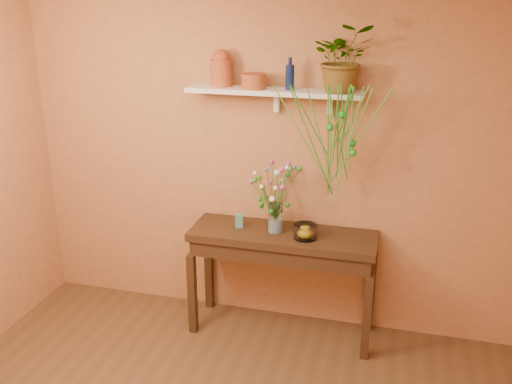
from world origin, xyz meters
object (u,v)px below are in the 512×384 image
(blue_bottle, at_px, (290,77))
(glass_bowl, at_px, (305,232))
(glass_vase, at_px, (275,220))
(bouquet, at_px, (275,184))
(spider_plant, at_px, (343,58))
(sideboard, at_px, (283,247))
(terracotta_jug, at_px, (221,69))

(blue_bottle, bearing_deg, glass_bowl, -44.17)
(glass_vase, distance_m, bouquet, 0.29)
(glass_bowl, bearing_deg, glass_vase, 167.06)
(blue_bottle, relative_size, spider_plant, 0.50)
(glass_vase, xyz_separation_m, bouquet, (-0.01, 0.01, 0.28))
(sideboard, height_order, spider_plant, spider_plant)
(sideboard, xyz_separation_m, glass_vase, (-0.06, -0.00, 0.22))
(sideboard, xyz_separation_m, blue_bottle, (0.01, 0.11, 1.29))
(terracotta_jug, relative_size, bouquet, 0.58)
(spider_plant, relative_size, glass_bowl, 2.63)
(terracotta_jug, bearing_deg, sideboard, -15.36)
(blue_bottle, relative_size, bouquet, 0.50)
(sideboard, bearing_deg, terracotta_jug, 164.64)
(glass_vase, bearing_deg, glass_bowl, -12.94)
(glass_bowl, bearing_deg, spider_plant, 40.23)
(blue_bottle, xyz_separation_m, glass_bowl, (0.18, -0.17, -1.12))
(spider_plant, bearing_deg, blue_bottle, 179.49)
(terracotta_jug, distance_m, blue_bottle, 0.53)
(glass_vase, bearing_deg, bouquet, 139.80)
(sideboard, relative_size, terracotta_jug, 5.30)
(terracotta_jug, relative_size, glass_vase, 1.17)
(sideboard, distance_m, blue_bottle, 1.30)
(sideboard, distance_m, glass_vase, 0.23)
(blue_bottle, bearing_deg, glass_vase, -120.47)
(blue_bottle, height_order, bouquet, blue_bottle)
(blue_bottle, height_order, glass_bowl, blue_bottle)
(blue_bottle, distance_m, glass_bowl, 1.14)
(terracotta_jug, relative_size, glass_bowl, 1.52)
(terracotta_jug, height_order, glass_vase, terracotta_jug)
(blue_bottle, height_order, glass_vase, blue_bottle)
(bouquet, bearing_deg, blue_bottle, 52.90)
(blue_bottle, distance_m, glass_vase, 1.07)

